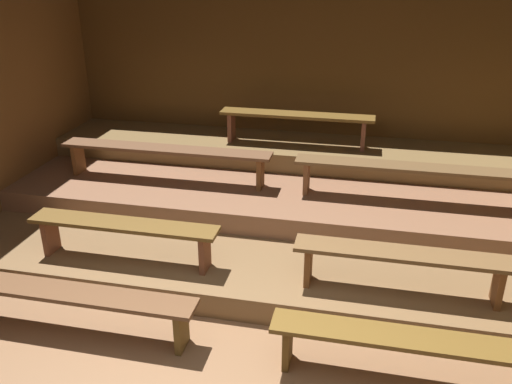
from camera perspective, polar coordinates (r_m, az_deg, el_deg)
ground at (r=5.54m, az=1.56°, el=-7.32°), size 6.89×5.09×0.08m
wall_back at (r=7.08m, az=5.06°, el=10.73°), size 6.89×0.06×2.48m
platform_lower at (r=5.92m, az=2.53°, el=-3.50°), size 6.09×3.25×0.23m
platform_middle at (r=6.30m, az=3.42°, el=0.55°), size 6.09×2.17×0.23m
platform_upper at (r=6.77m, az=4.28°, el=4.30°), size 6.09×0.97×0.23m
bench_floor_left at (r=4.62m, az=-19.61°, el=-10.58°), size 2.17×0.27×0.39m
bench_floor_right at (r=4.06m, az=17.52°, el=-15.48°), size 2.17×0.27×0.39m
bench_lower_left at (r=5.02m, az=-13.92°, el=-3.98°), size 1.77×0.27×0.39m
bench_lower_right at (r=4.58m, az=15.29°, el=-7.02°), size 1.77×0.27×0.39m
bench_middle_left at (r=6.16m, az=-9.66°, el=4.11°), size 2.45×0.27×0.39m
bench_middle_right at (r=5.76m, az=16.43°, el=2.06°), size 2.45×0.27×0.39m
bench_upper_center at (r=6.60m, az=4.30°, el=7.70°), size 1.88×0.27×0.39m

